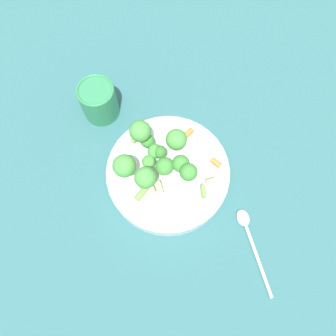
# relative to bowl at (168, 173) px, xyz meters

# --- Properties ---
(ground_plane) EXTENTS (3.00, 3.00, 0.00)m
(ground_plane) POSITION_rel_bowl_xyz_m (0.00, 0.00, -0.02)
(ground_plane) COLOR #2D6066
(bowl) EXTENTS (0.26, 0.26, 0.04)m
(bowl) POSITION_rel_bowl_xyz_m (0.00, 0.00, 0.00)
(bowl) COLOR silver
(bowl) RESTS_ON ground_plane
(pasta_salad) EXTENTS (0.20, 0.20, 0.09)m
(pasta_salad) POSITION_rel_bowl_xyz_m (-0.02, 0.02, 0.06)
(pasta_salad) COLOR #8CB766
(pasta_salad) RESTS_ON bowl
(cup) EXTENTS (0.08, 0.08, 0.09)m
(cup) POSITION_rel_bowl_xyz_m (-0.04, 0.22, 0.02)
(cup) COLOR #2D7F51
(cup) RESTS_ON ground_plane
(spoon) EXTENTS (0.07, 0.18, 0.01)m
(spoon) POSITION_rel_bowl_xyz_m (0.07, -0.20, -0.02)
(spoon) COLOR silver
(spoon) RESTS_ON ground_plane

